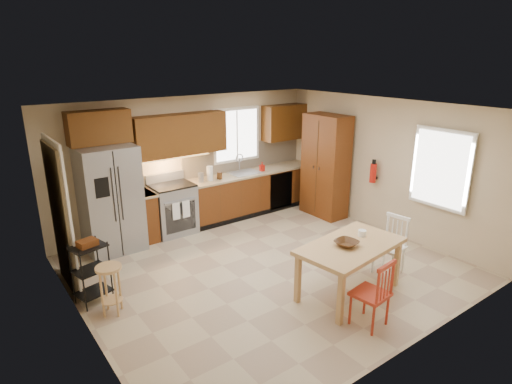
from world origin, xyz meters
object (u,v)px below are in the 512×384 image
object	(u,v)px
chair_white	(389,246)
table_bowl	(346,246)
utility_cart	(91,273)
table_jar	(362,235)
soap_bottle	(262,167)
refrigerator	(110,199)
bar_stool	(111,290)
fire_extinguisher	(373,173)
pantry	(325,166)
dining_table	(349,270)
range_stove	(173,209)
chair_red	(370,293)

from	to	relation	value
chair_white	table_bowl	bearing A→B (deg)	85.51
utility_cart	table_jar	bearing A→B (deg)	-42.62
soap_bottle	utility_cart	xyz separation A→B (m)	(-3.98, -1.45, -0.56)
table_jar	chair_white	bearing A→B (deg)	-4.23
refrigerator	bar_stool	world-z (taller)	refrigerator
soap_bottle	fire_extinguisher	distance (m)	2.27
table_jar	utility_cart	bearing A→B (deg)	151.04
pantry	utility_cart	bearing A→B (deg)	-173.61
refrigerator	table_bowl	xyz separation A→B (m)	(2.06, -3.40, -0.16)
dining_table	soap_bottle	bearing A→B (deg)	65.92
refrigerator	fire_extinguisher	distance (m)	4.76
range_stove	fire_extinguisher	bearing A→B (deg)	-32.62
chair_red	bar_stool	bearing A→B (deg)	132.14
chair_white	dining_table	bearing A→B (deg)	85.79
table_jar	utility_cart	world-z (taller)	utility_cart
chair_red	utility_cart	world-z (taller)	chair_red
chair_red	table_jar	size ratio (longest dim) A/B	7.03
table_jar	range_stove	bearing A→B (deg)	111.79
chair_red	dining_table	bearing A→B (deg)	54.47
soap_bottle	table_bowl	bearing A→B (deg)	-108.33
range_stove	pantry	size ratio (longest dim) A/B	0.44
refrigerator	soap_bottle	bearing A→B (deg)	-0.45
bar_stool	table_jar	bearing A→B (deg)	-35.31
table_bowl	refrigerator	bearing A→B (deg)	121.28
chair_white	table_bowl	size ratio (longest dim) A/B	2.90
range_stove	pantry	xyz separation A→B (m)	(2.98, -0.99, 0.59)
pantry	bar_stool	distance (m)	4.97
table_bowl	utility_cart	bearing A→B (deg)	146.18
table_bowl	fire_extinguisher	bearing A→B (deg)	32.07
table_bowl	table_jar	bearing A→B (deg)	12.53
pantry	fire_extinguisher	world-z (taller)	pantry
range_stove	utility_cart	size ratio (longest dim) A/B	1.06
range_stove	table_bowl	bearing A→B (deg)	-75.20
soap_bottle	chair_white	distance (m)	3.37
fire_extinguisher	utility_cart	size ratio (longest dim) A/B	0.41
pantry	dining_table	distance (m)	3.23
chair_white	table_bowl	world-z (taller)	chair_white
pantry	chair_red	world-z (taller)	pantry
table_bowl	chair_red	bearing A→B (deg)	-111.38
refrigerator	bar_stool	bearing A→B (deg)	-109.82
dining_table	chair_red	distance (m)	0.74
bar_stool	utility_cart	distance (m)	0.45
range_stove	table_jar	world-z (taller)	range_stove
fire_extinguisher	chair_white	world-z (taller)	fire_extinguisher
range_stove	chair_white	xyz separation A→B (m)	(1.96, -3.41, -0.01)
pantry	bar_stool	size ratio (longest dim) A/B	3.10
fire_extinguisher	chair_white	xyz separation A→B (m)	(-1.22, -1.37, -0.65)
pantry	dining_table	xyz separation A→B (m)	(-1.97, -2.47, -0.68)
range_stove	chair_red	size ratio (longest dim) A/B	1.02
table_bowl	utility_cart	size ratio (longest dim) A/B	0.36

